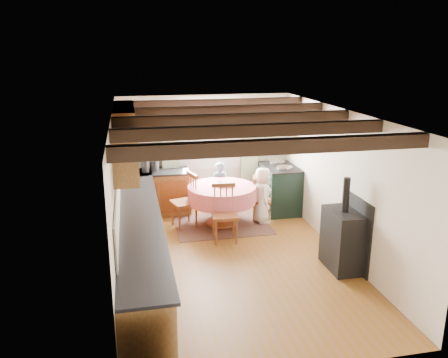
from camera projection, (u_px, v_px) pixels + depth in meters
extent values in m
cube|color=brown|center=(234.00, 260.00, 7.51)|extent=(3.60, 5.50, 0.00)
cube|color=white|center=(235.00, 113.00, 6.84)|extent=(3.60, 5.50, 0.00)
cube|color=silver|center=(205.00, 152.00, 9.76)|extent=(3.60, 0.00, 2.40)
cube|color=silver|center=(297.00, 271.00, 4.59)|extent=(3.60, 0.00, 2.40)
cube|color=silver|center=(116.00, 197.00, 6.82)|extent=(0.00, 5.50, 2.40)
cube|color=silver|center=(341.00, 183.00, 7.53)|extent=(0.00, 5.50, 2.40)
cube|color=black|center=(277.00, 146.00, 4.99)|extent=(3.60, 0.16, 0.16)
cube|color=black|center=(253.00, 131.00, 5.93)|extent=(3.60, 0.16, 0.16)
cube|color=black|center=(235.00, 119.00, 6.87)|extent=(3.60, 0.16, 0.16)
cube|color=black|center=(222.00, 110.00, 7.81)|extent=(3.60, 0.16, 0.16)
cube|color=black|center=(211.00, 103.00, 8.75)|extent=(3.60, 0.16, 0.16)
cube|color=beige|center=(118.00, 191.00, 7.10)|extent=(0.02, 4.50, 0.55)
cube|color=beige|center=(158.00, 154.00, 9.54)|extent=(1.40, 0.02, 0.55)
cube|color=olive|center=(140.00, 243.00, 7.09)|extent=(0.60, 5.30, 0.88)
cube|color=olive|center=(158.00, 193.00, 9.48)|extent=(1.30, 0.60, 0.88)
cube|color=black|center=(139.00, 215.00, 6.96)|extent=(0.64, 5.30, 0.04)
cube|color=black|center=(157.00, 172.00, 9.33)|extent=(1.30, 0.64, 0.04)
cube|color=olive|center=(125.00, 133.00, 7.77)|extent=(0.34, 1.80, 0.90)
cube|color=olive|center=(125.00, 155.00, 6.38)|extent=(0.34, 0.90, 0.70)
cube|color=white|center=(210.00, 133.00, 9.65)|extent=(1.34, 0.03, 1.54)
cube|color=white|center=(210.00, 133.00, 9.66)|extent=(1.20, 0.01, 1.40)
cube|color=beige|center=(170.00, 159.00, 9.54)|extent=(0.35, 0.10, 2.10)
cube|color=beige|center=(250.00, 155.00, 9.88)|extent=(0.35, 0.10, 2.10)
cylinder|color=black|center=(210.00, 105.00, 9.41)|extent=(2.00, 0.03, 0.03)
cube|color=gold|center=(292.00, 129.00, 9.55)|extent=(0.04, 0.50, 0.60)
cylinder|color=silver|center=(254.00, 127.00, 9.80)|extent=(0.30, 0.02, 0.30)
cube|color=brown|center=(222.00, 224.00, 8.99)|extent=(1.81, 1.41, 0.01)
imported|color=#3B4F59|center=(219.00, 187.00, 9.56)|extent=(0.44, 0.33, 1.08)
imported|color=white|center=(262.00, 195.00, 8.98)|extent=(0.39, 0.57, 1.11)
imported|color=silver|center=(223.00, 185.00, 8.75)|extent=(0.26, 0.26, 0.06)
imported|color=silver|center=(229.00, 185.00, 8.76)|extent=(0.24, 0.24, 0.06)
imported|color=silver|center=(220.00, 184.00, 8.77)|extent=(0.13, 0.13, 0.09)
cylinder|color=#262628|center=(145.00, 166.00, 9.21)|extent=(0.15, 0.15, 0.26)
cylinder|color=#262628|center=(154.00, 166.00, 9.32)|extent=(0.19, 0.19, 0.21)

